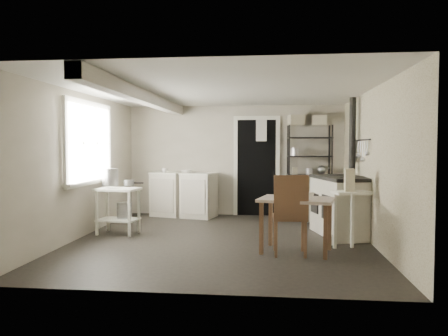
# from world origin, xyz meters

# --- Properties ---
(floor) EXTENTS (5.00, 5.00, 0.00)m
(floor) POSITION_xyz_m (0.00, 0.00, 0.00)
(floor) COLOR black
(floor) RESTS_ON ground
(ceiling) EXTENTS (5.00, 5.00, 0.00)m
(ceiling) POSITION_xyz_m (0.00, 0.00, 2.30)
(ceiling) COLOR silver
(ceiling) RESTS_ON wall_back
(wall_back) EXTENTS (4.50, 0.02, 2.30)m
(wall_back) POSITION_xyz_m (0.00, 2.50, 1.15)
(wall_back) COLOR #B9B19E
(wall_back) RESTS_ON ground
(wall_front) EXTENTS (4.50, 0.02, 2.30)m
(wall_front) POSITION_xyz_m (0.00, -2.50, 1.15)
(wall_front) COLOR #B9B19E
(wall_front) RESTS_ON ground
(wall_left) EXTENTS (0.02, 5.00, 2.30)m
(wall_left) POSITION_xyz_m (-2.25, 0.00, 1.15)
(wall_left) COLOR #B9B19E
(wall_left) RESTS_ON ground
(wall_right) EXTENTS (0.02, 5.00, 2.30)m
(wall_right) POSITION_xyz_m (2.25, 0.00, 1.15)
(wall_right) COLOR #B9B19E
(wall_right) RESTS_ON ground
(window) EXTENTS (0.12, 1.76, 1.28)m
(window) POSITION_xyz_m (-2.22, 0.20, 1.50)
(window) COLOR white
(window) RESTS_ON wall_left
(doorway) EXTENTS (0.96, 0.10, 2.08)m
(doorway) POSITION_xyz_m (0.45, 2.47, 1.00)
(doorway) COLOR white
(doorway) RESTS_ON ground
(ceiling_beam) EXTENTS (0.18, 5.00, 0.18)m
(ceiling_beam) POSITION_xyz_m (-1.20, 0.00, 2.20)
(ceiling_beam) COLOR white
(ceiling_beam) RESTS_ON ceiling
(wallpaper_panel) EXTENTS (0.01, 5.00, 2.30)m
(wallpaper_panel) POSITION_xyz_m (2.24, 0.00, 1.15)
(wallpaper_panel) COLOR beige
(wallpaper_panel) RESTS_ON wall_right
(utensil_rail) EXTENTS (0.06, 1.20, 0.44)m
(utensil_rail) POSITION_xyz_m (2.19, 0.60, 1.55)
(utensil_rail) COLOR #ADADAF
(utensil_rail) RESTS_ON wall_right
(prep_table) EXTENTS (0.71, 0.54, 0.76)m
(prep_table) POSITION_xyz_m (-1.76, 0.28, 0.40)
(prep_table) COLOR white
(prep_table) RESTS_ON ground
(stockpot) EXTENTS (0.29, 0.29, 0.28)m
(stockpot) POSITION_xyz_m (-1.89, 0.29, 0.94)
(stockpot) COLOR #ADADAF
(stockpot) RESTS_ON prep_table
(saucepan) EXTENTS (0.20, 0.20, 0.09)m
(saucepan) POSITION_xyz_m (-1.56, 0.27, 0.85)
(saucepan) COLOR #ADADAF
(saucepan) RESTS_ON prep_table
(bucket) EXTENTS (0.25, 0.25, 0.26)m
(bucket) POSITION_xyz_m (-1.68, 0.33, 0.39)
(bucket) COLOR #ADADAF
(bucket) RESTS_ON prep_table
(base_cabinets) EXTENTS (1.49, 0.92, 0.91)m
(base_cabinets) POSITION_xyz_m (-1.04, 2.18, 0.46)
(base_cabinets) COLOR beige
(base_cabinets) RESTS_ON ground
(mixing_bowl) EXTENTS (0.37, 0.37, 0.07)m
(mixing_bowl) POSITION_xyz_m (-0.98, 2.13, 0.95)
(mixing_bowl) COLOR white
(mixing_bowl) RESTS_ON base_cabinets
(counter_cup) EXTENTS (0.15, 0.15, 0.09)m
(counter_cup) POSITION_xyz_m (-1.41, 2.06, 0.97)
(counter_cup) COLOR white
(counter_cup) RESTS_ON base_cabinets
(shelf_rack) EXTENTS (0.91, 0.40, 1.88)m
(shelf_rack) POSITION_xyz_m (1.53, 2.30, 0.95)
(shelf_rack) COLOR black
(shelf_rack) RESTS_ON ground
(shelf_jar) EXTENTS (0.11, 0.11, 0.19)m
(shelf_jar) POSITION_xyz_m (1.20, 2.31, 1.37)
(shelf_jar) COLOR white
(shelf_jar) RESTS_ON shelf_rack
(storage_box_a) EXTENTS (0.34, 0.31, 0.20)m
(storage_box_a) POSITION_xyz_m (1.25, 2.28, 2.01)
(storage_box_a) COLOR beige
(storage_box_a) RESTS_ON shelf_rack
(storage_box_b) EXTENTS (0.32, 0.30, 0.19)m
(storage_box_b) POSITION_xyz_m (1.72, 2.34, 1.99)
(storage_box_b) COLOR beige
(storage_box_b) RESTS_ON shelf_rack
(stove) EXTENTS (0.95, 1.35, 0.96)m
(stove) POSITION_xyz_m (1.89, 0.54, 0.44)
(stove) COLOR beige
(stove) RESTS_ON ground
(stovepipe) EXTENTS (0.14, 0.14, 1.53)m
(stovepipe) POSITION_xyz_m (2.12, 0.96, 1.59)
(stovepipe) COLOR black
(stovepipe) RESTS_ON stove
(side_ledge) EXTENTS (0.59, 0.42, 0.81)m
(side_ledge) POSITION_xyz_m (1.89, -0.32, 0.43)
(side_ledge) COLOR white
(side_ledge) RESTS_ON ground
(oats_box) EXTENTS (0.14, 0.22, 0.32)m
(oats_box) POSITION_xyz_m (1.86, -0.32, 1.01)
(oats_box) COLOR beige
(oats_box) RESTS_ON side_ledge
(work_table) EXTENTS (1.11, 0.89, 0.74)m
(work_table) POSITION_xyz_m (1.10, -0.67, 0.38)
(work_table) COLOR beige
(work_table) RESTS_ON ground
(table_cup) EXTENTS (0.13, 0.13, 0.10)m
(table_cup) POSITION_xyz_m (1.27, -0.83, 0.81)
(table_cup) COLOR white
(table_cup) RESTS_ON work_table
(chair) EXTENTS (0.46, 0.48, 1.08)m
(chair) POSITION_xyz_m (1.00, -0.81, 0.48)
(chair) COLOR brown
(chair) RESTS_ON ground
(flour_sack) EXTENTS (0.50, 0.45, 0.52)m
(flour_sack) POSITION_xyz_m (1.45, 1.70, 0.24)
(flour_sack) COLOR silver
(flour_sack) RESTS_ON ground
(floor_crock) EXTENTS (0.14, 0.14, 0.14)m
(floor_crock) POSITION_xyz_m (1.64, -0.17, 0.07)
(floor_crock) COLOR white
(floor_crock) RESTS_ON ground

